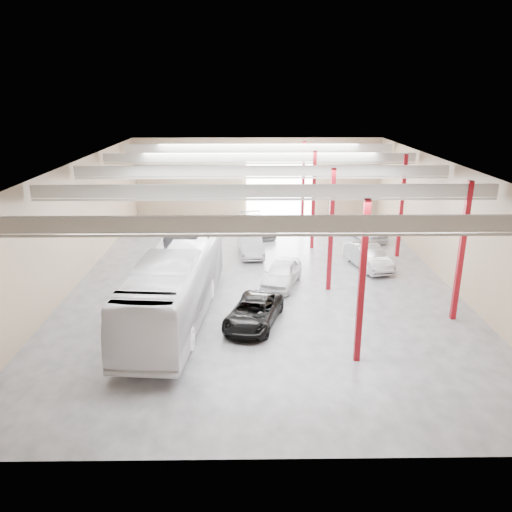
{
  "coord_description": "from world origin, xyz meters",
  "views": [
    {
      "loc": [
        -0.75,
        -28.78,
        10.97
      ],
      "look_at": [
        -0.39,
        -2.48,
        2.2
      ],
      "focal_mm": 35.0,
      "sensor_mm": 36.0,
      "label": 1
    }
  ],
  "objects_px": {
    "car_right_near": "(368,256)",
    "car_right_far": "(366,229)",
    "black_sedan": "(254,312)",
    "car_row_b": "(250,244)",
    "coach_bus": "(176,284)",
    "car_row_c": "(258,225)",
    "car_row_a": "(282,273)"
  },
  "relations": [
    {
      "from": "car_right_far",
      "to": "car_row_b",
      "type": "bearing_deg",
      "value": -172.99
    },
    {
      "from": "car_row_a",
      "to": "car_row_c",
      "type": "distance_m",
      "value": 11.11
    },
    {
      "from": "car_row_a",
      "to": "car_row_b",
      "type": "xyz_separation_m",
      "value": [
        -1.82,
        5.84,
        -0.01
      ]
    },
    {
      "from": "black_sedan",
      "to": "car_row_b",
      "type": "bearing_deg",
      "value": 106.77
    },
    {
      "from": "coach_bus",
      "to": "car_row_b",
      "type": "distance_m",
      "value": 10.82
    },
    {
      "from": "coach_bus",
      "to": "car_row_b",
      "type": "relative_size",
      "value": 2.86
    },
    {
      "from": "coach_bus",
      "to": "black_sedan",
      "type": "xyz_separation_m",
      "value": [
        3.88,
        -0.95,
        -1.12
      ]
    },
    {
      "from": "car_row_b",
      "to": "car_row_c",
      "type": "distance_m",
      "value": 5.23
    },
    {
      "from": "coach_bus",
      "to": "car_row_c",
      "type": "bearing_deg",
      "value": 78.91
    },
    {
      "from": "coach_bus",
      "to": "car_right_far",
      "type": "relative_size",
      "value": 2.92
    },
    {
      "from": "black_sedan",
      "to": "car_right_far",
      "type": "relative_size",
      "value": 1.08
    },
    {
      "from": "coach_bus",
      "to": "car_right_near",
      "type": "relative_size",
      "value": 2.77
    },
    {
      "from": "car_row_b",
      "to": "car_row_a",
      "type": "bearing_deg",
      "value": -78.42
    },
    {
      "from": "car_row_c",
      "to": "car_right_near",
      "type": "relative_size",
      "value": 1.07
    },
    {
      "from": "car_right_near",
      "to": "car_right_far",
      "type": "bearing_deg",
      "value": 64.08
    },
    {
      "from": "car_right_near",
      "to": "car_row_a",
      "type": "bearing_deg",
      "value": -166.36
    },
    {
      "from": "coach_bus",
      "to": "car_row_a",
      "type": "bearing_deg",
      "value": 42.05
    },
    {
      "from": "car_row_a",
      "to": "car_right_near",
      "type": "bearing_deg",
      "value": 45.15
    },
    {
      "from": "coach_bus",
      "to": "black_sedan",
      "type": "relative_size",
      "value": 2.71
    },
    {
      "from": "black_sedan",
      "to": "car_row_c",
      "type": "distance_m",
      "value": 16.25
    },
    {
      "from": "car_right_near",
      "to": "car_row_c",
      "type": "bearing_deg",
      "value": 117.16
    },
    {
      "from": "car_row_c",
      "to": "car_right_far",
      "type": "xyz_separation_m",
      "value": [
        8.4,
        -1.43,
        0.03
      ]
    },
    {
      "from": "coach_bus",
      "to": "car_row_a",
      "type": "height_order",
      "value": "coach_bus"
    },
    {
      "from": "car_right_near",
      "to": "car_right_far",
      "type": "distance_m",
      "value": 6.74
    },
    {
      "from": "black_sedan",
      "to": "car_row_b",
      "type": "xyz_separation_m",
      "value": [
        -0.12,
        11.04,
        0.08
      ]
    },
    {
      "from": "black_sedan",
      "to": "car_row_c",
      "type": "bearing_deg",
      "value": 104.52
    },
    {
      "from": "black_sedan",
      "to": "car_right_near",
      "type": "relative_size",
      "value": 1.02
    },
    {
      "from": "car_row_a",
      "to": "car_right_near",
      "type": "xyz_separation_m",
      "value": [
        5.77,
        3.02,
        0.01
      ]
    },
    {
      "from": "black_sedan",
      "to": "car_row_a",
      "type": "relative_size",
      "value": 1.07
    },
    {
      "from": "car_row_a",
      "to": "car_row_b",
      "type": "relative_size",
      "value": 0.98
    },
    {
      "from": "car_right_far",
      "to": "car_row_a",
      "type": "bearing_deg",
      "value": -142.44
    },
    {
      "from": "car_row_a",
      "to": "car_row_c",
      "type": "relative_size",
      "value": 0.89
    }
  ]
}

